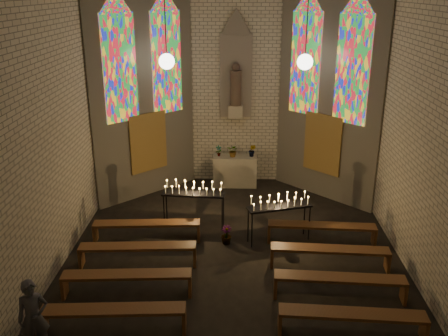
{
  "coord_description": "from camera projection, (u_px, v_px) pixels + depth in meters",
  "views": [
    {
      "loc": [
        0.07,
        -9.76,
        6.15
      ],
      "look_at": [
        -0.23,
        1.04,
        2.2
      ],
      "focal_mm": 40.0,
      "sensor_mm": 36.0,
      "label": 1
    }
  ],
  "objects": [
    {
      "name": "pew_right_0",
      "position": [
        322.0,
        228.0,
        12.56
      ],
      "size": [
        2.72,
        0.54,
        0.52
      ],
      "rotation": [
        0.0,
        0.0,
        -0.06
      ],
      "color": "brown",
      "rests_on": "ground"
    },
    {
      "name": "pew_right_2",
      "position": [
        340.0,
        281.0,
        10.31
      ],
      "size": [
        2.72,
        0.54,
        0.52
      ],
      "rotation": [
        0.0,
        0.0,
        -0.06
      ],
      "color": "brown",
      "rests_on": "ground"
    },
    {
      "name": "visitor",
      "position": [
        33.0,
        317.0,
        8.68
      ],
      "size": [
        0.62,
        0.53,
        1.45
      ],
      "primitive_type": "imported",
      "rotation": [
        0.0,
        0.0,
        0.41
      ],
      "color": "#464750",
      "rests_on": "ground"
    },
    {
      "name": "pew_left_3",
      "position": [
        113.0,
        313.0,
        9.3
      ],
      "size": [
        2.72,
        0.54,
        0.52
      ],
      "rotation": [
        0.0,
        0.0,
        0.06
      ],
      "color": "brown",
      "rests_on": "ground"
    },
    {
      "name": "room",
      "position": [
        235.0,
        84.0,
        13.17
      ],
      "size": [
        8.22,
        12.43,
        7.0
      ],
      "color": "beige",
      "rests_on": "ground"
    },
    {
      "name": "pew_right_3",
      "position": [
        352.0,
        317.0,
        9.18
      ],
      "size": [
        2.72,
        0.54,
        0.52
      ],
      "rotation": [
        0.0,
        0.0,
        -0.06
      ],
      "color": "brown",
      "rests_on": "ground"
    },
    {
      "name": "flower_vase_right",
      "position": [
        252.0,
        150.0,
        15.95
      ],
      "size": [
        0.28,
        0.26,
        0.41
      ],
      "primitive_type": "imported",
      "rotation": [
        0.0,
        0.0,
        -0.4
      ],
      "color": "#4C723F",
      "rests_on": "altar"
    },
    {
      "name": "pew_left_0",
      "position": [
        147.0,
        226.0,
        12.68
      ],
      "size": [
        2.72,
        0.54,
        0.52
      ],
      "rotation": [
        0.0,
        0.0,
        0.06
      ],
      "color": "brown",
      "rests_on": "ground"
    },
    {
      "name": "flower_vase_left",
      "position": [
        219.0,
        151.0,
        16.0
      ],
      "size": [
        0.22,
        0.18,
        0.35
      ],
      "primitive_type": "imported",
      "rotation": [
        0.0,
        0.0,
        0.36
      ],
      "color": "#4C723F",
      "rests_on": "altar"
    },
    {
      "name": "votive_stand_left",
      "position": [
        194.0,
        191.0,
        13.21
      ],
      "size": [
        1.7,
        0.53,
        1.23
      ],
      "rotation": [
        0.0,
        0.0,
        -0.08
      ],
      "color": "black",
      "rests_on": "ground"
    },
    {
      "name": "aisle_flower_pot",
      "position": [
        226.0,
        235.0,
        12.59
      ],
      "size": [
        0.34,
        0.34,
        0.48
      ],
      "primitive_type": "imported",
      "rotation": [
        0.0,
        0.0,
        -0.35
      ],
      "color": "#4C723F",
      "rests_on": "ground"
    },
    {
      "name": "flower_vase_center",
      "position": [
        233.0,
        151.0,
        15.94
      ],
      "size": [
        0.46,
        0.44,
        0.41
      ],
      "primitive_type": "imported",
      "rotation": [
        0.0,
        0.0,
        -0.39
      ],
      "color": "#4C723F",
      "rests_on": "altar"
    },
    {
      "name": "pew_left_2",
      "position": [
        127.0,
        277.0,
        10.42
      ],
      "size": [
        2.72,
        0.54,
        0.52
      ],
      "rotation": [
        0.0,
        0.0,
        0.06
      ],
      "color": "brown",
      "rests_on": "ground"
    },
    {
      "name": "votive_stand_right",
      "position": [
        280.0,
        204.0,
        12.47
      ],
      "size": [
        1.69,
        0.86,
        1.21
      ],
      "rotation": [
        0.0,
        0.0,
        0.3
      ],
      "color": "black",
      "rests_on": "ground"
    },
    {
      "name": "pew_left_1",
      "position": [
        138.0,
        249.0,
        11.55
      ],
      "size": [
        2.72,
        0.54,
        0.52
      ],
      "rotation": [
        0.0,
        0.0,
        0.06
      ],
      "color": "brown",
      "rests_on": "ground"
    },
    {
      "name": "altar",
      "position": [
        235.0,
        171.0,
        16.22
      ],
      "size": [
        1.4,
        0.6,
        1.0
      ],
      "primitive_type": "cube",
      "color": "#BAB398",
      "rests_on": "ground"
    },
    {
      "name": "pew_right_1",
      "position": [
        330.0,
        252.0,
        11.44
      ],
      "size": [
        2.72,
        0.54,
        0.52
      ],
      "rotation": [
        0.0,
        0.0,
        -0.06
      ],
      "color": "brown",
      "rests_on": "ground"
    },
    {
      "name": "floor",
      "position": [
        233.0,
        275.0,
        11.28
      ],
      "size": [
        12.0,
        12.0,
        0.0
      ],
      "primitive_type": "plane",
      "color": "black",
      "rests_on": "ground"
    }
  ]
}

